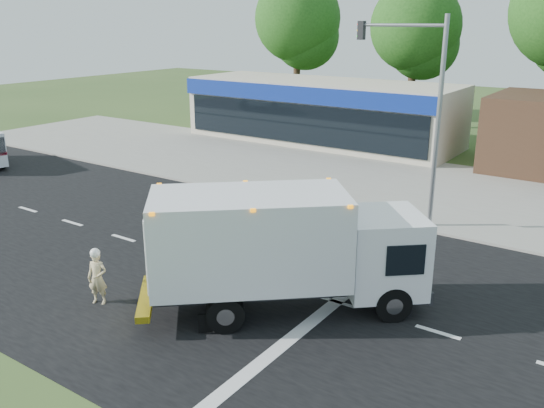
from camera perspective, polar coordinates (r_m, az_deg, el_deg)
The scene contains 10 objects.
ground at distance 18.40m, azimuth -1.91°, elevation -7.26°, with size 120.00×120.00×0.00m, color #385123.
road_asphalt at distance 18.40m, azimuth -1.92°, elevation -7.25°, with size 60.00×14.00×0.02m, color black.
sidewalk at distance 24.99m, azimuth 9.29°, elevation -0.47°, with size 60.00×2.40×0.12m, color gray.
parking_apron at distance 30.16m, azimuth 14.06°, elevation 2.30°, with size 60.00×9.00×0.02m, color gray.
lane_markings at distance 16.70m, azimuth -0.91°, elevation -9.94°, with size 55.20×7.00×0.01m.
ems_box_truck at distance 15.66m, azimuth 0.87°, elevation -3.97°, with size 7.42×6.91×3.44m.
emergency_worker at distance 17.19m, azimuth -16.92°, elevation -6.88°, with size 0.68×0.58×1.70m.
retail_strip_mall at distance 38.76m, azimuth 4.89°, elevation 9.16°, with size 18.00×6.20×4.00m.
traffic_signal_pole at distance 22.50m, azimuth 14.72°, elevation 9.90°, with size 3.51×0.25×8.00m.
background_trees at distance 42.93m, azimuth 20.80°, elevation 16.15°, with size 36.77×7.39×12.10m.
Camera 1 is at (9.94, -13.39, 7.79)m, focal length 38.00 mm.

